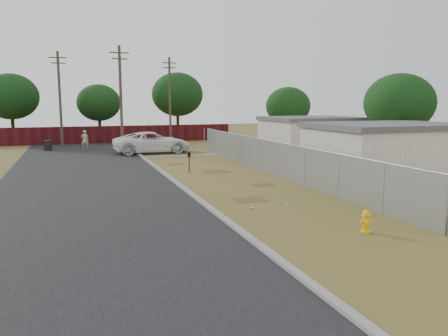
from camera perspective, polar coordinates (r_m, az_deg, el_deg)
name	(u,v)px	position (r m, az deg, el deg)	size (l,w,h in m)	color
ground	(228,180)	(24.30, 0.58, -1.56)	(120.00, 120.00, 0.00)	brown
street	(95,166)	(30.87, -16.55, 0.29)	(15.10, 60.00, 0.12)	black
chainlink_fence	(272,161)	(26.30, 6.22, 0.93)	(0.10, 27.06, 2.02)	#92949A
privacy_fence	(93,135)	(47.66, -16.71, 4.16)	(30.00, 0.12, 1.80)	#430E11
utility_poles	(119,98)	(43.39, -13.54, 8.90)	(12.60, 8.24, 9.00)	#463C2E
houses	(345,142)	(31.33, 15.51, 3.30)	(9.30, 17.24, 3.10)	white
horizon_trees	(160,99)	(46.92, -8.36, 8.93)	(33.32, 31.94, 7.78)	black
fire_hydrant	(366,222)	(15.28, 18.05, -6.67)	(0.39, 0.39, 0.80)	yellow
mailbox	(189,156)	(26.74, -4.58, 1.56)	(0.32, 0.56, 1.29)	brown
pickup_truck	(152,142)	(37.59, -9.36, 3.32)	(2.99, 6.49, 1.80)	white
pedestrian	(85,140)	(41.57, -17.71, 3.51)	(0.65, 0.43, 1.79)	tan
trash_bin	(48,145)	(42.14, -22.01, 2.77)	(0.71, 0.77, 0.91)	black
scattered_litter	(254,195)	(20.22, 3.90, -3.54)	(3.10, 6.26, 0.07)	silver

